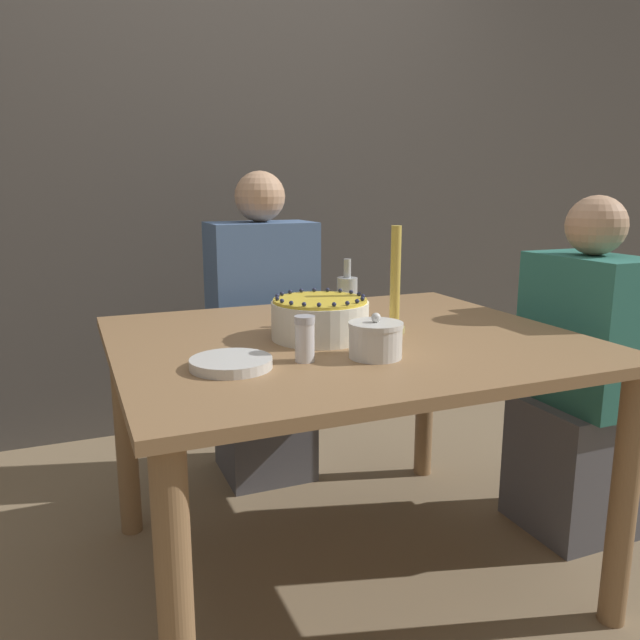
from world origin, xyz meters
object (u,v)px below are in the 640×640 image
(cake, at_px, (320,319))
(person_woman_floral, at_px, (581,392))
(sugar_shaker, at_px, (305,339))
(bottle, at_px, (347,300))
(candle, at_px, (395,289))
(sugar_bowl, at_px, (376,340))
(person_man_blue_shirt, at_px, (263,348))

(cake, height_order, person_woman_floral, person_woman_floral)
(sugar_shaker, height_order, bottle, bottle)
(sugar_shaker, xyz_separation_m, candle, (0.35, 0.18, 0.07))
(sugar_bowl, bearing_deg, person_woman_floral, 11.24)
(person_man_blue_shirt, height_order, person_woman_floral, person_man_blue_shirt)
(sugar_shaker, bearing_deg, bottle, 51.09)
(cake, bearing_deg, person_woman_floral, -4.12)
(sugar_bowl, relative_size, person_man_blue_shirt, 0.11)
(cake, bearing_deg, sugar_bowl, -78.09)
(person_man_blue_shirt, distance_m, person_woman_floral, 1.17)
(bottle, relative_size, person_man_blue_shirt, 0.17)
(person_man_blue_shirt, relative_size, person_woman_floral, 1.07)
(cake, relative_size, bottle, 1.34)
(cake, xyz_separation_m, person_man_blue_shirt, (0.06, 0.74, -0.27))
(bottle, bearing_deg, person_man_blue_shirt, 97.33)
(cake, bearing_deg, person_man_blue_shirt, 85.39)
(bottle, distance_m, person_woman_floral, 0.86)
(sugar_shaker, xyz_separation_m, person_man_blue_shirt, (0.18, 0.94, -0.27))
(candle, height_order, bottle, candle)
(sugar_bowl, bearing_deg, bottle, 76.11)
(cake, relative_size, sugar_bowl, 2.00)
(sugar_shaker, height_order, candle, candle)
(bottle, xyz_separation_m, person_woman_floral, (0.77, -0.19, -0.33))
(cake, relative_size, candle, 0.88)
(person_woman_floral, bearing_deg, candle, 86.21)
(candle, xyz_separation_m, person_woman_floral, (0.69, -0.05, -0.38))
(candle, bearing_deg, person_man_blue_shirt, 102.19)
(candle, relative_size, person_woman_floral, 0.27)
(cake, bearing_deg, sugar_shaker, -121.31)
(bottle, distance_m, person_man_blue_shirt, 0.69)
(sugar_shaker, relative_size, person_man_blue_shirt, 0.09)
(cake, relative_size, person_man_blue_shirt, 0.22)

